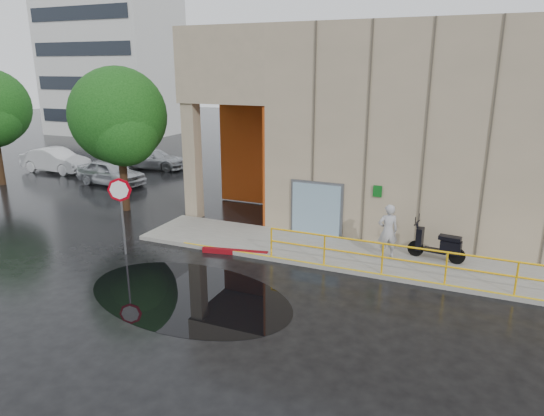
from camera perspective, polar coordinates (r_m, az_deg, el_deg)
The scene contains 14 objects.
ground at distance 14.13m, azimuth -3.31°, elevation -10.86°, with size 120.00×120.00×0.00m, color black.
sidewalk at distance 17.05m, azimuth 15.91°, elevation -6.30°, with size 20.00×3.00×0.15m, color gray.
building at distance 22.33m, azimuth 21.87°, elevation 9.39°, with size 20.00×10.17×8.00m.
guardrail at distance 15.55m, azimuth 16.31°, elevation -6.15°, with size 9.56×0.06×1.03m.
distant_building at distance 51.69m, azimuth -18.29°, elevation 16.67°, with size 12.00×8.08×15.00m.
person at distance 16.90m, azimuth 13.47°, elevation -2.65°, with size 0.69×0.45×1.88m, color #A8A7AC.
scooter at distance 17.14m, azimuth 18.97°, elevation -3.17°, with size 1.93×0.85×1.47m.
stop_sign at distance 17.55m, azimuth -17.39°, elevation 0.92°, with size 0.79×0.37×2.79m.
red_curb at distance 17.40m, azimuth -4.38°, elevation -5.17°, with size 2.40×0.18×0.18m, color maroon.
puddle at distance 14.64m, azimuth -9.82°, elevation -10.07°, with size 6.69×4.12×0.01m, color black.
car_a at distance 28.86m, azimuth -18.41°, elevation 4.00°, with size 1.70×4.22×1.44m, color silver.
car_b at distance 33.74m, azimuth -24.10°, elevation 5.16°, with size 1.60×4.59×1.51m, color silver.
car_c at distance 32.87m, azimuth -13.96°, elevation 5.67°, with size 1.86×4.57×1.33m, color #A8ABAF.
tree_near at distance 22.72m, azimuth -17.48°, elevation 9.86°, with size 4.28×4.28×6.51m.
Camera 1 is at (5.68, -11.23, 6.44)m, focal length 32.00 mm.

